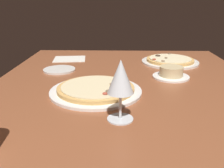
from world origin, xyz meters
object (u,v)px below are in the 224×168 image
(ramekin_on_saucer, at_px, (171,73))
(wine_glass_far, at_px, (121,79))
(pizza_side, at_px, (170,61))
(side_plate, at_px, (59,70))
(pizza_main, at_px, (96,89))
(paper_menu, at_px, (70,59))

(ramekin_on_saucer, distance_m, wine_glass_far, 0.47)
(pizza_side, xyz_separation_m, wine_glass_far, (0.67, -0.27, 0.11))
(ramekin_on_saucer, relative_size, side_plate, 1.05)
(pizza_main, distance_m, side_plate, 0.35)
(pizza_main, xyz_separation_m, side_plate, (-0.29, -0.20, -0.01))
(wine_glass_far, distance_m, side_plate, 0.59)
(side_plate, relative_size, paper_menu, 0.87)
(ramekin_on_saucer, distance_m, side_plate, 0.52)
(pizza_main, height_order, pizza_side, same)
(wine_glass_far, bearing_deg, pizza_side, 158.04)
(paper_menu, bearing_deg, side_plate, -7.66)
(pizza_main, bearing_deg, side_plate, -145.11)
(pizza_main, distance_m, pizza_side, 0.58)
(pizza_side, relative_size, ramekin_on_saucer, 1.89)
(wine_glass_far, xyz_separation_m, side_plate, (-0.50, -0.29, -0.12))
(paper_menu, bearing_deg, pizza_main, 14.24)
(side_plate, bearing_deg, paper_menu, 178.54)
(pizza_side, xyz_separation_m, paper_menu, (-0.07, -0.55, -0.01))
(ramekin_on_saucer, bearing_deg, paper_menu, -123.13)
(pizza_main, relative_size, side_plate, 2.23)
(side_plate, xyz_separation_m, paper_menu, (-0.23, 0.01, -0.00))
(wine_glass_far, xyz_separation_m, paper_menu, (-0.73, -0.28, -0.12))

